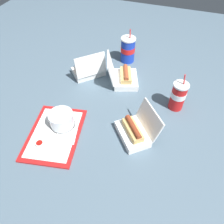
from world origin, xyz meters
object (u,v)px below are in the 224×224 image
Objects in this scene: clamshell_hotdog_right at (135,131)px; food_tray at (55,134)px; clamshell_sandwich_left at (89,69)px; soda_cup_left at (178,96)px; cake_container at (62,120)px; ketchup_cup at (40,144)px; soda_cup_front at (128,50)px; clamshell_hotdog_corner at (124,77)px; plastic_fork at (34,141)px.

food_tray is at bearing 108.41° from clamshell_hotdog_right.
clamshell_sandwich_left is 0.61m from soda_cup_left.
cake_container is 3.28× the size of ketchup_cup.
cake_container is 0.56× the size of soda_cup_left.
clamshell_hotdog_corner is at bearing -168.79° from soda_cup_front.
clamshell_sandwich_left is at bearing 3.81° from food_tray.
clamshell_hotdog_corner reaches higher than ketchup_cup.
soda_cup_left reaches higher than clamshell_hotdog_corner.
clamshell_hotdog_corner reaches higher than clamshell_hotdog_right.
food_tray is 1.69× the size of clamshell_hotdog_corner.
plastic_fork is at bearing 176.64° from clamshell_sandwich_left.
plastic_fork is 0.89m from soda_cup_front.
cake_container is at bearing -14.84° from ketchup_cup.
clamshell_sandwich_left is at bearing 0.70° from ketchup_cup.
cake_container is 0.47m from clamshell_sandwich_left.
ketchup_cup is 0.78m from soda_cup_left.
plastic_fork is (-0.08, 0.07, 0.01)m from food_tray.
clamshell_hotdog_right is at bearing -71.59° from food_tray.
plastic_fork is 0.81m from soda_cup_left.
clamshell_hotdog_right is (0.13, -0.39, 0.03)m from food_tray.
soda_cup_left reaches higher than plastic_fork.
food_tray is 1.69× the size of clamshell_sandwich_left.
soda_cup_front reaches higher than food_tray.
plastic_fork is (0.01, 0.04, -0.01)m from ketchup_cup.
soda_cup_left is at bearing -53.80° from food_tray.
cake_container is at bearing 99.70° from clamshell_hotdog_right.
ketchup_cup is (-0.09, 0.03, 0.02)m from food_tray.
soda_cup_front is at bearing -12.51° from ketchup_cup.
ketchup_cup is 0.17× the size of soda_cup_front.
food_tray is 0.08m from cake_container.
clamshell_hotdog_corner reaches higher than cake_container.
ketchup_cup is 0.16× the size of clamshell_hotdog_corner.
plastic_fork is at bearing 73.78° from ketchup_cup.
soda_cup_front reaches higher than clamshell_hotdog_corner.
food_tray is 1.59× the size of clamshell_hotdog_right.
cake_container is (0.07, -0.01, 0.05)m from food_tray.
clamshell_hotdog_right is 0.44m from clamshell_hotdog_corner.
food_tray is 3.14× the size of cake_container.
soda_cup_left is at bearing -80.90° from plastic_fork.
cake_container is at bearing 168.02° from soda_cup_front.
soda_cup_left is (0.49, -0.64, 0.07)m from plastic_fork.
soda_cup_front reaches higher than clamshell_sandwich_left.
soda_cup_left is 0.98× the size of soda_cup_front.
ketchup_cup is 0.89m from soda_cup_front.
plastic_fork is at bearing 137.97° from food_tray.
soda_cup_left is (-0.12, -0.35, 0.05)m from clamshell_hotdog_corner.
food_tray is 1.73× the size of soda_cup_front.
soda_cup_front is (0.64, 0.23, 0.05)m from clamshell_hotdog_right.
clamshell_hotdog_corner is 1.05× the size of soda_cup_left.
clamshell_hotdog_right reaches higher than ketchup_cup.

